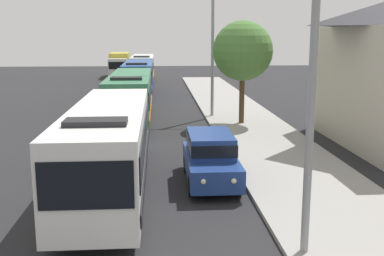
# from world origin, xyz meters

# --- Properties ---
(bus_lead) EXTENTS (2.58, 11.28, 3.21)m
(bus_lead) POSITION_xyz_m (-1.30, 10.58, 1.69)
(bus_lead) COLOR silver
(bus_lead) RESTS_ON ground_plane
(bus_second_in_line) EXTENTS (2.58, 12.10, 3.21)m
(bus_second_in_line) POSITION_xyz_m (-1.30, 24.40, 1.69)
(bus_second_in_line) COLOR #33724C
(bus_second_in_line) RESTS_ON ground_plane
(bus_middle) EXTENTS (2.58, 11.29, 3.21)m
(bus_middle) POSITION_xyz_m (-1.30, 37.76, 1.69)
(bus_middle) COLOR #284C8C
(bus_middle) RESTS_ON ground_plane
(bus_fourth_in_line) EXTENTS (2.58, 12.42, 3.21)m
(bus_fourth_in_line) POSITION_xyz_m (-1.30, 51.24, 1.69)
(bus_fourth_in_line) COLOR silver
(bus_fourth_in_line) RESTS_ON ground_plane
(white_suv) EXTENTS (1.86, 4.82, 1.90)m
(white_suv) POSITION_xyz_m (2.40, 11.27, 1.03)
(white_suv) COLOR navy
(white_suv) RESTS_ON ground_plane
(box_truck_oncoming) EXTENTS (2.35, 7.33, 3.15)m
(box_truck_oncoming) POSITION_xyz_m (-4.60, 57.88, 1.70)
(box_truck_oncoming) COLOR white
(box_truck_oncoming) RESTS_ON ground_plane
(streetlamp_near) EXTENTS (6.08, 0.28, 7.92)m
(streetlamp_near) POSITION_xyz_m (4.10, 4.97, 5.04)
(streetlamp_near) COLOR gray
(streetlamp_near) RESTS_ON sidewalk
(streetlamp_mid) EXTENTS (5.62, 0.28, 8.01)m
(streetlamp_mid) POSITION_xyz_m (4.10, 25.57, 5.06)
(streetlamp_mid) COLOR gray
(streetlamp_mid) RESTS_ON sidewalk
(roadside_tree) EXTENTS (3.65, 3.65, 6.25)m
(roadside_tree) POSITION_xyz_m (5.61, 22.75, 4.56)
(roadside_tree) COLOR #4C3823
(roadside_tree) RESTS_ON sidewalk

